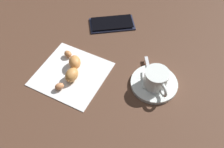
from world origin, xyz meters
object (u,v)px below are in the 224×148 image
napkin (72,74)px  cell_phone (112,23)px  saucer (154,84)px  sugar_packet (146,81)px  espresso_cup (157,79)px  croissant (72,68)px  teaspoon (151,81)px

napkin → cell_phone: size_ratio=1.14×
cell_phone → saucer: bearing=-51.5°
saucer → sugar_packet: bearing=-174.1°
saucer → cell_phone: (-0.17, 0.21, -0.00)m
saucer → sugar_packet: (-0.02, -0.00, 0.01)m
saucer → sugar_packet: sugar_packet is taller
espresso_cup → croissant: 0.23m
sugar_packet → cell_phone: size_ratio=0.35×
saucer → croissant: (-0.23, -0.01, 0.01)m
sugar_packet → croissant: croissant is taller
teaspoon → napkin: bearing=-175.0°
saucer → cell_phone: 0.27m
napkin → cell_phone: (0.06, 0.23, 0.00)m
sugar_packet → cell_phone: bearing=-157.8°
cell_phone → croissant: bearing=-105.1°
saucer → croissant: size_ratio=0.88×
espresso_cup → croissant: bearing=-178.7°
croissant → teaspoon: bearing=3.6°
saucer → napkin: saucer is taller
saucer → teaspoon: teaspoon is taller
teaspoon → napkin: (-0.22, -0.02, -0.01)m
napkin → cell_phone: 0.23m
cell_phone → napkin: bearing=-105.1°
saucer → sugar_packet: size_ratio=2.25×
espresso_cup → napkin: (-0.23, -0.01, -0.03)m
saucer → teaspoon: size_ratio=0.99×
saucer → espresso_cup: espresso_cup is taller
saucer → croissant: 0.23m
croissant → cell_phone: 0.23m
napkin → cell_phone: cell_phone is taller
teaspoon → sugar_packet: teaspoon is taller
teaspoon → croissant: (-0.22, -0.01, 0.01)m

